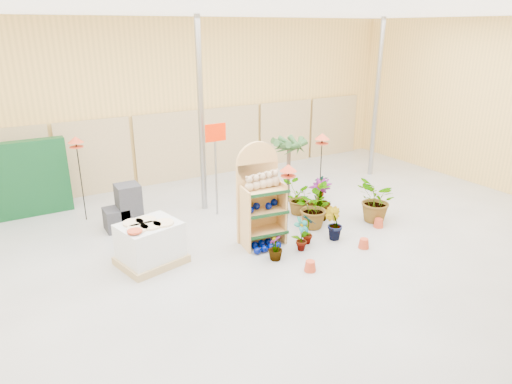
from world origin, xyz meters
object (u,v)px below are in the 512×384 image
at_px(display_shelf, 260,198).
at_px(bird_table_front, 288,170).
at_px(pallet_stack, 150,244).
at_px(potted_plant_2, 312,206).

relative_size(display_shelf, bird_table_front, 1.24).
height_order(pallet_stack, bird_table_front, bird_table_front).
distance_m(bird_table_front, potted_plant_2, 1.51).
bearing_deg(bird_table_front, display_shelf, 140.08).
bearing_deg(pallet_stack, potted_plant_2, -16.07).
height_order(pallet_stack, potted_plant_2, potted_plant_2).
height_order(display_shelf, potted_plant_2, display_shelf).
bearing_deg(pallet_stack, bird_table_front, -25.80).
bearing_deg(potted_plant_2, pallet_stack, 177.25).
distance_m(display_shelf, bird_table_front, 0.84).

